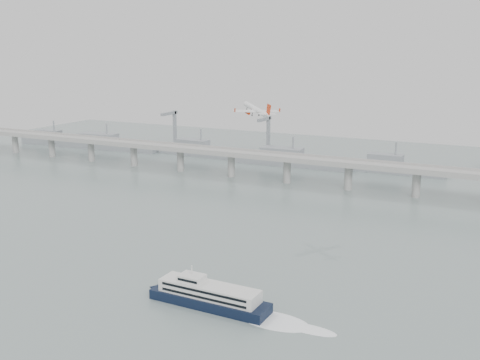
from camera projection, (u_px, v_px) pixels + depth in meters
The scene contains 5 objects.
ground at pixel (188, 279), 261.75m from camera, with size 900.00×900.00×0.00m, color slate.
bridge at pixel (322, 164), 432.66m from camera, with size 800.00×22.00×23.90m.
distant_fleet at pixel (194, 150), 558.70m from camera, with size 453.00×60.90×40.00m.
ferry at pixel (209, 296), 233.78m from camera, with size 86.65×15.73×16.35m.
airliner at pixel (256, 110), 329.39m from camera, with size 28.92×27.13×8.71m.
Camera 1 is at (130.32, -207.97, 104.98)m, focal length 42.00 mm.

